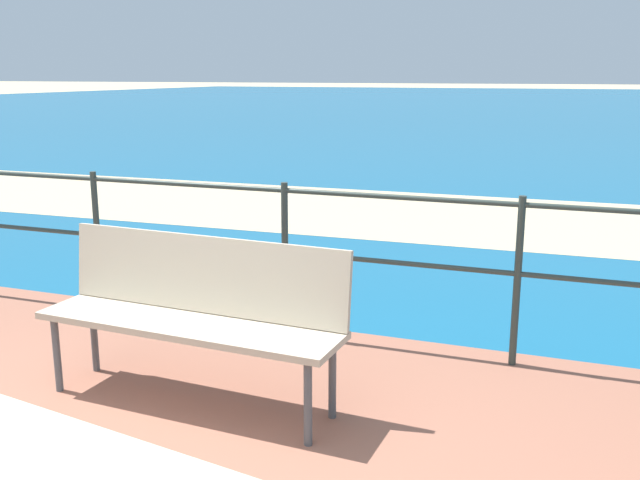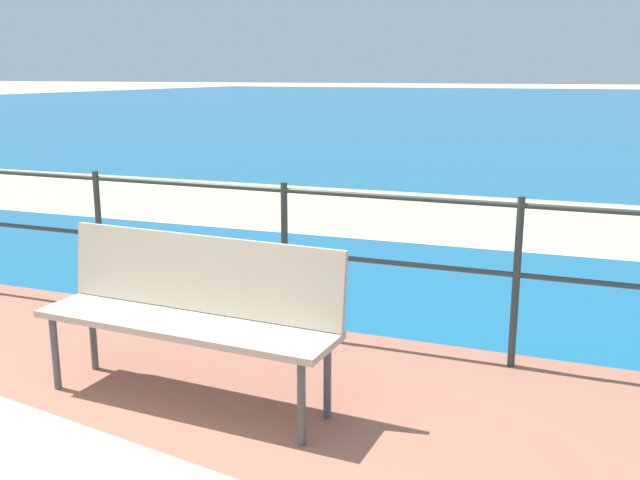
{
  "view_description": "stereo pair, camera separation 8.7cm",
  "coord_description": "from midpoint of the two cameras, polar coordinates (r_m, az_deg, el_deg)",
  "views": [
    {
      "loc": [
        1.79,
        -1.75,
        1.77
      ],
      "look_at": [
        0.16,
        2.64,
        0.67
      ],
      "focal_mm": 40.18,
      "sensor_mm": 36.0,
      "label": 1
    },
    {
      "loc": [
        1.87,
        -1.72,
        1.77
      ],
      "look_at": [
        0.16,
        2.64,
        0.67
      ],
      "focal_mm": 40.18,
      "sensor_mm": 36.0,
      "label": 2
    }
  ],
  "objects": [
    {
      "name": "sea_water",
      "position": [
        41.81,
        19.21,
        10.05
      ],
      "size": [
        90.0,
        90.0,
        0.01
      ],
      "primitive_type": "cube",
      "color": "#145B84",
      "rests_on": "ground"
    },
    {
      "name": "beach_strip",
      "position": [
        9.18,
        9.52,
        1.94
      ],
      "size": [
        54.06,
        4.42,
        0.01
      ],
      "primitive_type": "cube",
      "rotation": [
        0.0,
        0.0,
        0.02
      ],
      "color": "tan",
      "rests_on": "ground"
    },
    {
      "name": "park_bench",
      "position": [
        3.82,
        -9.55,
        -4.99
      ],
      "size": [
        1.68,
        0.5,
        0.87
      ],
      "rotation": [
        0.0,
        0.0,
        -0.05
      ],
      "color": "#BCAD93",
      "rests_on": "patio_paving"
    },
    {
      "name": "railing_fence",
      "position": [
        4.66,
        -2.31,
        0.09
      ],
      "size": [
        5.94,
        0.04,
        1.02
      ],
      "color": "#2D3833",
      "rests_on": "patio_paving"
    }
  ]
}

